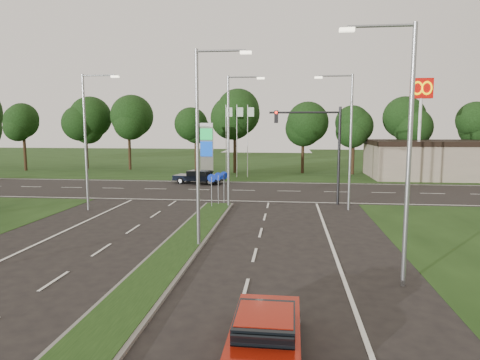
# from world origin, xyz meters

# --- Properties ---
(ground) EXTENTS (160.00, 160.00, 0.00)m
(ground) POSITION_xyz_m (0.00, 0.00, 0.00)
(ground) COLOR black
(ground) RESTS_ON ground
(verge_far) EXTENTS (160.00, 50.00, 0.02)m
(verge_far) POSITION_xyz_m (0.00, 55.00, 0.00)
(verge_far) COLOR #193110
(verge_far) RESTS_ON ground
(cross_road) EXTENTS (160.00, 12.00, 0.02)m
(cross_road) POSITION_xyz_m (0.00, 24.00, 0.00)
(cross_road) COLOR black
(cross_road) RESTS_ON ground
(median_kerb) EXTENTS (2.00, 26.00, 0.12)m
(median_kerb) POSITION_xyz_m (0.00, 4.00, 0.06)
(median_kerb) COLOR slate
(median_kerb) RESTS_ON ground
(commercial_building) EXTENTS (16.00, 9.00, 4.00)m
(commercial_building) POSITION_xyz_m (22.00, 36.00, 2.00)
(commercial_building) COLOR gray
(commercial_building) RESTS_ON ground
(streetlight_median_near) EXTENTS (2.53, 0.22, 9.00)m
(streetlight_median_near) POSITION_xyz_m (1.00, 6.00, 5.08)
(streetlight_median_near) COLOR gray
(streetlight_median_near) RESTS_ON ground
(streetlight_median_far) EXTENTS (2.53, 0.22, 9.00)m
(streetlight_median_far) POSITION_xyz_m (1.00, 16.00, 5.08)
(streetlight_median_far) COLOR gray
(streetlight_median_far) RESTS_ON ground
(streetlight_left_far) EXTENTS (2.53, 0.22, 9.00)m
(streetlight_left_far) POSITION_xyz_m (-8.30, 14.00, 5.08)
(streetlight_left_far) COLOR gray
(streetlight_left_far) RESTS_ON ground
(streetlight_right_far) EXTENTS (2.53, 0.22, 9.00)m
(streetlight_right_far) POSITION_xyz_m (8.80, 16.00, 5.08)
(streetlight_right_far) COLOR gray
(streetlight_right_far) RESTS_ON ground
(streetlight_right_near) EXTENTS (2.53, 0.22, 9.00)m
(streetlight_right_near) POSITION_xyz_m (8.80, 2.00, 5.08)
(streetlight_right_near) COLOR gray
(streetlight_right_near) RESTS_ON ground
(traffic_signal) EXTENTS (5.10, 0.42, 7.00)m
(traffic_signal) POSITION_xyz_m (7.19, 18.00, 4.65)
(traffic_signal) COLOR black
(traffic_signal) RESTS_ON ground
(median_signs) EXTENTS (1.16, 1.76, 2.38)m
(median_signs) POSITION_xyz_m (0.00, 16.40, 1.71)
(median_signs) COLOR gray
(median_signs) RESTS_ON ground
(gas_pylon) EXTENTS (5.80, 1.26, 8.00)m
(gas_pylon) POSITION_xyz_m (-3.79, 33.05, 3.20)
(gas_pylon) COLOR silver
(gas_pylon) RESTS_ON ground
(mcdonalds_sign) EXTENTS (2.20, 0.47, 10.40)m
(mcdonalds_sign) POSITION_xyz_m (18.00, 31.97, 7.99)
(mcdonalds_sign) COLOR silver
(mcdonalds_sign) RESTS_ON ground
(treeline_far) EXTENTS (6.00, 6.00, 9.90)m
(treeline_far) POSITION_xyz_m (0.10, 39.93, 6.83)
(treeline_far) COLOR black
(treeline_far) RESTS_ON ground
(red_sedan) EXTENTS (1.75, 4.14, 1.13)m
(red_sedan) POSITION_xyz_m (4.41, -3.27, 0.61)
(red_sedan) COLOR maroon
(red_sedan) RESTS_ON ground
(navy_sedan) EXTENTS (5.10, 2.89, 1.32)m
(navy_sedan) POSITION_xyz_m (-3.83, 28.00, 0.71)
(navy_sedan) COLOR black
(navy_sedan) RESTS_ON ground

